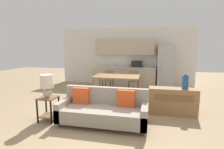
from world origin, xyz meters
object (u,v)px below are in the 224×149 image
dining_table (117,77)px  dining_chair_far_right (133,80)px  side_table (48,105)px  table_lamp (47,85)px  refrigerator (165,67)px  vase (185,82)px  couch (104,110)px  credenza (172,101)px  dining_chair_far_left (108,79)px

dining_table → dining_chair_far_right: 1.04m
side_table → table_lamp: size_ratio=1.06×
refrigerator → vase: size_ratio=5.01×
refrigerator → couch: size_ratio=0.92×
side_table → credenza: (3.01, 1.11, -0.03)m
couch → dining_chair_far_left: size_ratio=2.47×
refrigerator → credenza: refrigerator is taller
vase → dining_chair_far_right: vase is taller
refrigerator → side_table: bearing=-125.2°
dining_chair_far_left → refrigerator: bearing=28.6°
refrigerator → credenza: bearing=-90.6°
dining_table → table_lamp: table_lamp is taller
credenza → side_table: bearing=-159.8°
refrigerator → side_table: size_ratio=3.17×
credenza → vase: vase is taller
refrigerator → table_lamp: size_ratio=3.38×
couch → dining_chair_far_right: size_ratio=2.47×
dining_table → dining_chair_far_right: size_ratio=2.00×
dining_table → dining_chair_far_left: (-0.52, 0.86, -0.22)m
credenza → dining_chair_far_left: 3.27m
couch → refrigerator: bearing=68.1°
refrigerator → credenza: 3.27m
couch → side_table: 1.37m
vase → dining_chair_far_left: size_ratio=0.45×
refrigerator → dining_chair_far_right: (-1.32, -0.91, -0.47)m
side_table → credenza: 3.21m
side_table → dining_chair_far_right: (1.72, 3.41, 0.08)m
dining_table → couch: couch is taller
side_table → dining_chair_far_left: dining_chair_far_left is taller
dining_chair_far_right → credenza: bearing=-68.0°
couch → dining_chair_far_right: same height
table_lamp → dining_chair_far_right: bearing=63.7°
vase → dining_chair_far_left: bearing=139.4°
refrigerator → table_lamp: (-3.02, -4.35, -0.03)m
table_lamp → dining_chair_far_left: (0.66, 3.44, -0.44)m
refrigerator → side_table: (-3.04, -4.32, -0.55)m
couch → table_lamp: size_ratio=3.66×
dining_chair_far_right → table_lamp: bearing=-123.5°
dining_table → couch: 2.44m
couch → credenza: size_ratio=1.64×
dining_chair_far_right → side_table: bearing=-124.0°
refrigerator → dining_table: 2.57m
table_lamp → couch: bearing=7.2°
side_table → vase: 3.54m
dining_chair_far_left → credenza: bearing=-37.2°
side_table → credenza: bearing=20.2°
refrigerator → couch: 4.55m
refrigerator → vase: (0.27, -3.17, -0.05)m
vase → couch: bearing=-152.5°
table_lamp → credenza: size_ratio=0.45×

